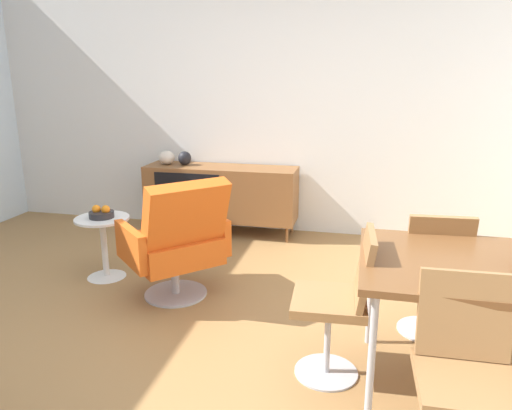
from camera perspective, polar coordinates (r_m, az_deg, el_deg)
ground_plane at (r=3.09m, az=-6.87°, el=-17.12°), size 8.32×8.32×0.00m
wall_back at (r=5.14m, az=2.59°, el=12.39°), size 6.80×0.12×2.80m
sideboard at (r=5.11m, az=-4.18°, el=1.47°), size 1.60×0.45×0.72m
vase_cobalt at (r=5.17m, az=-8.45°, el=5.50°), size 0.14×0.14×0.15m
vase_sculptural_dark at (r=5.25m, az=-10.52°, el=5.54°), size 0.17×0.17×0.15m
dining_chair_back_left at (r=3.25m, az=20.24°, el=-7.08°), size 0.43×0.45×0.86m
dining_chair_near_window at (r=2.70m, az=9.99°, el=-10.87°), size 0.44×0.42×0.86m
dining_chair_front_left at (r=2.26m, az=23.55°, el=-17.66°), size 0.41×0.43×0.86m
lounge_chair_red at (r=3.61m, az=-9.33°, el=-4.09°), size 0.91×0.91×0.95m
side_table_round at (r=4.19m, az=-17.59°, el=-4.03°), size 0.44×0.44×0.52m
fruit_bowl at (r=4.12m, az=-17.85°, el=-0.94°), size 0.20×0.20×0.11m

